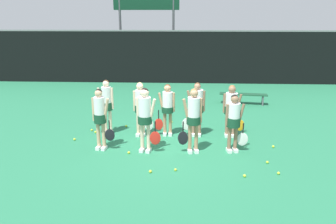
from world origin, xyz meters
TOP-DOWN VIEW (x-y plane):
  - ground_plane at (0.00, 0.00)m, footprint 140.00×140.00m
  - fence_windscreen at (0.00, 8.78)m, footprint 60.00×0.08m
  - scoreboard at (-1.75, 10.52)m, footprint 3.77×0.15m
  - bench_courtside at (2.94, 4.48)m, footprint 1.99×0.60m
  - player_0 at (-1.86, -0.56)m, footprint 0.61×0.34m
  - player_1 at (-0.61, -0.67)m, footprint 0.66×0.39m
  - player_2 at (0.69, -0.65)m, footprint 0.64×0.37m
  - player_3 at (1.78, -0.56)m, footprint 0.66×0.37m
  - player_4 at (-1.96, 0.69)m, footprint 0.62×0.34m
  - player_5 at (-0.89, 0.54)m, footprint 0.61×0.33m
  - player_6 at (-0.07, 0.64)m, footprint 0.64×0.36m
  - player_7 at (0.83, 0.64)m, footprint 0.70×0.41m
  - player_8 at (1.88, 0.61)m, footprint 0.68×0.41m
  - tennis_ball_0 at (1.86, -2.06)m, footprint 0.07×0.07m
  - tennis_ball_1 at (2.58, -1.29)m, footprint 0.07×0.07m
  - tennis_ball_2 at (-1.50, 1.34)m, footprint 0.07×0.07m
  - tennis_ball_3 at (-1.05, -0.86)m, footprint 0.07×0.07m
  - tennis_ball_4 at (-2.38, 0.70)m, footprint 0.07×0.07m
  - tennis_ball_5 at (2.99, -0.25)m, footprint 0.07×0.07m
  - tennis_ball_6 at (-2.85, 0.05)m, footprint 0.07×0.07m
  - tennis_ball_7 at (-2.55, 0.89)m, footprint 0.07×0.07m
  - tennis_ball_8 at (0.24, -1.82)m, footprint 0.07×0.07m
  - tennis_ball_9 at (0.02, 1.84)m, footprint 0.07×0.07m
  - tennis_ball_10 at (2.69, -1.88)m, footprint 0.07×0.07m
  - tennis_ball_11 at (-0.35, -1.94)m, footprint 0.07×0.07m

SIDE VIEW (x-z plane):
  - ground_plane at x=0.00m, z-range 0.00..0.00m
  - tennis_ball_8 at x=0.24m, z-range 0.00..0.07m
  - tennis_ball_10 at x=2.69m, z-range 0.00..0.07m
  - tennis_ball_1 at x=2.58m, z-range 0.00..0.07m
  - tennis_ball_7 at x=-2.55m, z-range 0.00..0.07m
  - tennis_ball_9 at x=0.02m, z-range 0.00..0.07m
  - tennis_ball_2 at x=-1.50m, z-range 0.00..0.07m
  - tennis_ball_0 at x=1.86m, z-range 0.00..0.07m
  - tennis_ball_4 at x=-2.38m, z-range 0.00..0.07m
  - tennis_ball_6 at x=-2.85m, z-range 0.00..0.07m
  - tennis_ball_5 at x=2.99m, z-range 0.00..0.07m
  - tennis_ball_3 at x=-1.05m, z-range 0.00..0.07m
  - tennis_ball_11 at x=-0.35m, z-range 0.00..0.07m
  - bench_courtside at x=2.94m, z-range 0.17..0.62m
  - player_3 at x=1.78m, z-range 0.14..1.76m
  - player_6 at x=-0.07m, z-range 0.15..1.78m
  - player_8 at x=1.88m, z-range 0.15..1.78m
  - player_5 at x=-0.89m, z-range 0.15..1.84m
  - player_7 at x=0.83m, z-range 0.15..1.84m
  - player_4 at x=-1.96m, z-range 0.14..1.87m
  - player_0 at x=-1.86m, z-range 0.15..1.88m
  - player_2 at x=0.69m, z-range 0.17..1.96m
  - player_1 at x=-0.61m, z-range 0.18..1.98m
  - fence_windscreen at x=0.00m, z-range 0.01..2.86m
  - scoreboard at x=-1.75m, z-range 1.45..6.54m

